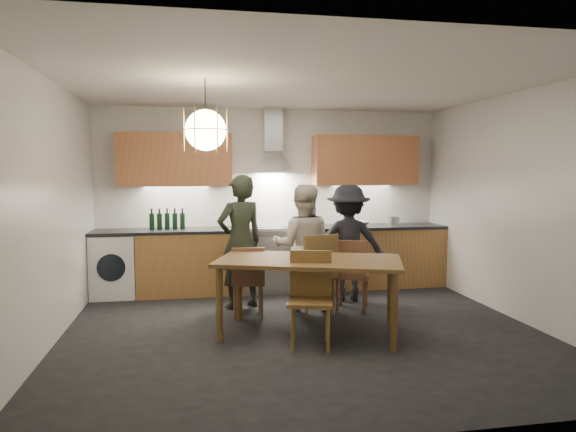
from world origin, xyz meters
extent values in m
plane|color=black|center=(0.00, 0.00, 0.00)|extent=(5.00, 5.00, 0.00)
cube|color=white|center=(0.00, 2.25, 1.30)|extent=(5.00, 0.02, 2.60)
cube|color=white|center=(0.00, -2.25, 1.30)|extent=(5.00, 0.02, 2.60)
cube|color=white|center=(-2.50, 0.00, 1.30)|extent=(0.02, 4.50, 2.60)
cube|color=white|center=(2.50, 0.00, 1.30)|extent=(0.02, 4.50, 2.60)
cube|color=silver|center=(0.00, 0.00, 2.60)|extent=(5.00, 4.50, 0.02)
cube|color=#BA8547|center=(-1.18, 1.95, 0.43)|extent=(1.45, 0.60, 0.86)
cube|color=#BA8547|center=(1.48, 1.95, 0.43)|extent=(2.05, 0.60, 0.86)
cube|color=white|center=(-2.20, 1.95, 0.42)|extent=(0.58, 0.58, 0.85)
cube|color=black|center=(-1.48, 1.95, 0.88)|extent=(2.05, 0.62, 0.04)
cube|color=black|center=(1.48, 1.95, 0.88)|extent=(2.05, 0.62, 0.04)
cube|color=silver|center=(0.00, 1.95, 0.40)|extent=(0.90, 0.60, 0.80)
cube|color=black|center=(0.00, 1.66, 0.38)|extent=(0.78, 0.02, 0.42)
cube|color=slate|center=(0.00, 1.95, 0.84)|extent=(0.90, 0.60, 0.08)
cube|color=silver|center=(0.00, 1.69, 0.90)|extent=(0.90, 0.08, 0.04)
cube|color=#CE824F|center=(-1.38, 2.08, 1.86)|extent=(1.55, 0.35, 0.72)
cube|color=#CE824F|center=(1.38, 2.08, 1.86)|extent=(1.55, 0.35, 0.72)
cube|color=silver|center=(0.00, 2.12, 2.29)|extent=(0.26, 0.22, 0.62)
cylinder|color=black|center=(-1.00, -0.10, 2.35)|extent=(0.01, 0.01, 0.50)
sphere|color=#FFE0A5|center=(-1.00, -0.10, 2.10)|extent=(0.40, 0.40, 0.40)
torus|color=gold|center=(-1.00, -0.10, 2.10)|extent=(0.43, 0.43, 0.01)
cube|color=brown|center=(0.05, -0.08, 0.77)|extent=(2.08, 1.51, 0.04)
cylinder|color=brown|center=(-0.89, -0.16, 0.38)|extent=(0.07, 0.07, 0.75)
cylinder|color=brown|center=(-0.64, 0.57, 0.38)|extent=(0.07, 0.07, 0.75)
cylinder|color=brown|center=(0.73, -0.73, 0.38)|extent=(0.07, 0.07, 0.75)
cylinder|color=brown|center=(0.98, 0.00, 0.38)|extent=(0.07, 0.07, 0.75)
cube|color=brown|center=(-0.52, 0.71, 0.40)|extent=(0.40, 0.40, 0.04)
cube|color=brown|center=(-0.53, 0.54, 0.63)|extent=(0.38, 0.06, 0.41)
cylinder|color=brown|center=(-0.36, 0.85, 0.19)|extent=(0.03, 0.03, 0.39)
cylinder|color=brown|center=(-0.37, 0.54, 0.19)|extent=(0.03, 0.03, 0.39)
cylinder|color=brown|center=(-0.66, 0.87, 0.19)|extent=(0.03, 0.03, 0.39)
cylinder|color=brown|center=(-0.68, 0.56, 0.19)|extent=(0.03, 0.03, 0.39)
cube|color=brown|center=(0.26, 0.66, 0.47)|extent=(0.53, 0.53, 0.04)
cube|color=brown|center=(0.31, 0.47, 0.73)|extent=(0.43, 0.15, 0.48)
cylinder|color=brown|center=(0.39, 0.88, 0.22)|extent=(0.04, 0.04, 0.45)
cylinder|color=brown|center=(0.48, 0.54, 0.22)|extent=(0.04, 0.04, 0.45)
cylinder|color=brown|center=(0.04, 0.79, 0.22)|extent=(0.04, 0.04, 0.45)
cylinder|color=brown|center=(0.13, 0.45, 0.22)|extent=(0.04, 0.04, 0.45)
cube|color=brown|center=(0.77, 0.72, 0.43)|extent=(0.53, 0.53, 0.04)
cube|color=brown|center=(0.69, 0.56, 0.66)|extent=(0.38, 0.20, 0.44)
cylinder|color=brown|center=(0.98, 0.81, 0.20)|extent=(0.03, 0.03, 0.41)
cylinder|color=brown|center=(0.85, 0.51, 0.20)|extent=(0.03, 0.03, 0.41)
cylinder|color=brown|center=(0.68, 0.94, 0.20)|extent=(0.03, 0.03, 0.41)
cylinder|color=brown|center=(0.55, 0.64, 0.20)|extent=(0.03, 0.03, 0.41)
cube|color=brown|center=(-0.03, -0.48, 0.44)|extent=(0.50, 0.50, 0.04)
cube|color=brown|center=(0.01, -0.30, 0.69)|extent=(0.41, 0.13, 0.45)
cylinder|color=brown|center=(-0.23, -0.61, 0.21)|extent=(0.04, 0.04, 0.42)
cylinder|color=brown|center=(-0.16, -0.28, 0.21)|extent=(0.04, 0.04, 0.42)
cylinder|color=brown|center=(0.09, -0.68, 0.21)|extent=(0.04, 0.04, 0.42)
cylinder|color=brown|center=(0.17, -0.36, 0.21)|extent=(0.04, 0.04, 0.42)
imported|color=black|center=(-0.57, 1.08, 0.83)|extent=(0.70, 0.58, 1.65)
imported|color=beige|center=(0.19, 0.94, 0.77)|extent=(0.87, 0.76, 1.54)
imported|color=black|center=(0.86, 1.21, 0.76)|extent=(1.07, 0.72, 1.52)
imported|color=#B6B6BA|center=(1.24, 1.91, 0.94)|extent=(0.36, 0.36, 0.07)
cylinder|color=#B2B2B5|center=(1.76, 1.90, 0.96)|extent=(0.23, 0.23, 0.12)
camera|label=1|loc=(-1.11, -5.22, 1.71)|focal=32.00mm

